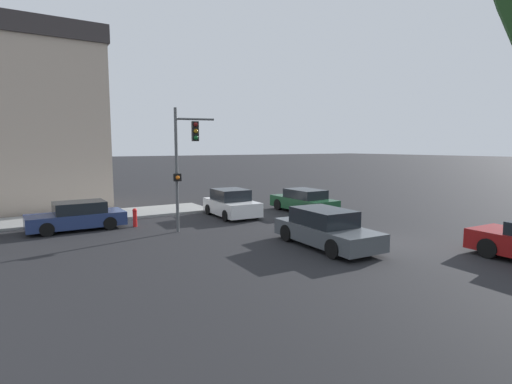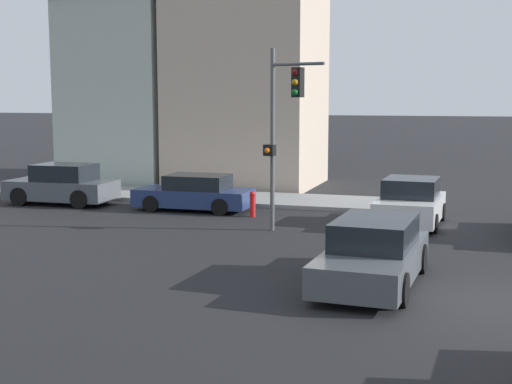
# 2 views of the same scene
# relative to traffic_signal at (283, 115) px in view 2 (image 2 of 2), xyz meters

# --- Properties ---
(ground_plane) EXTENTS (300.00, 300.00, 0.00)m
(ground_plane) POSITION_rel_traffic_signal_xyz_m (-6.23, -5.99, -3.66)
(ground_plane) COLOR black
(rowhouse_backdrop) EXTENTS (8.16, 12.24, 11.06)m
(rowhouse_backdrop) POSITION_rel_traffic_signal_xyz_m (11.56, 7.65, 1.58)
(rowhouse_backdrop) COLOR #BCA893
(rowhouse_backdrop) RESTS_ON ground_plane
(traffic_signal) EXTENTS (0.56, 1.96, 5.69)m
(traffic_signal) POSITION_rel_traffic_signal_xyz_m (0.00, 0.00, 0.00)
(traffic_signal) COLOR #515456
(traffic_signal) RESTS_ON ground_plane
(crossing_car_0) EXTENTS (4.86, 2.18, 1.49)m
(crossing_car_0) POSITION_rel_traffic_signal_xyz_m (-5.52, -3.61, -2.96)
(crossing_car_0) COLOR #4C5156
(crossing_car_0) RESTS_ON ground_plane
(crossing_car_3) EXTENTS (3.93, 2.17, 1.54)m
(crossing_car_3) POSITION_rel_traffic_signal_xyz_m (2.47, -3.70, -2.95)
(crossing_car_3) COLOR silver
(crossing_car_3) RESTS_ON ground_plane
(parked_car_0) EXTENTS (1.98, 4.34, 1.34)m
(parked_car_0) POSITION_rel_traffic_signal_xyz_m (3.16, 4.26, -3.03)
(parked_car_0) COLOR navy
(parked_car_0) RESTS_ON ground_plane
(parked_car_1) EXTENTS (2.05, 4.26, 1.59)m
(parked_car_1) POSITION_rel_traffic_signal_xyz_m (3.03, 9.83, -2.92)
(parked_car_1) COLOR #4C5156
(parked_car_1) RESTS_ON ground_plane
(fire_hydrant) EXTENTS (0.22, 0.22, 0.92)m
(fire_hydrant) POSITION_rel_traffic_signal_xyz_m (2.39, 1.75, -3.18)
(fire_hydrant) COLOR red
(fire_hydrant) RESTS_ON ground_plane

